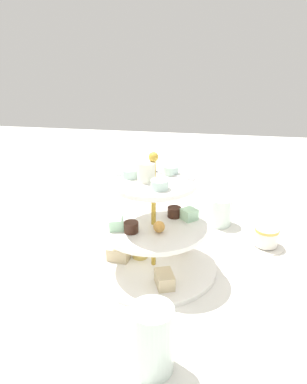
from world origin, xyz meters
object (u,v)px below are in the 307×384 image
(tiered_serving_stand, at_px, (153,234))
(water_glass_short_left, at_px, (220,211))
(water_glass_tall_right, at_px, (152,339))
(butter_knife_left, at_px, (2,281))
(teacup_with_saucer, at_px, (266,238))
(butter_knife_right, at_px, (307,313))

(tiered_serving_stand, height_order, water_glass_short_left, tiered_serving_stand)
(tiered_serving_stand, bearing_deg, water_glass_tall_right, 98.33)
(tiered_serving_stand, distance_m, butter_knife_left, 0.34)
(tiered_serving_stand, height_order, teacup_with_saucer, tiered_serving_stand)
(water_glass_tall_right, xyz_separation_m, butter_knife_left, (0.35, -0.17, -0.06))
(water_glass_short_left, height_order, butter_knife_left, water_glass_short_left)
(tiered_serving_stand, xyz_separation_m, teacup_with_saucer, (-0.26, -0.13, -0.06))
(water_glass_tall_right, distance_m, butter_knife_left, 0.39)
(teacup_with_saucer, xyz_separation_m, butter_knife_left, (0.57, 0.23, -0.02))
(teacup_with_saucer, height_order, butter_knife_right, teacup_with_saucer)
(water_glass_tall_right, relative_size, water_glass_short_left, 1.52)
(teacup_with_saucer, bearing_deg, tiered_serving_stand, 27.06)
(water_glass_tall_right, distance_m, water_glass_short_left, 0.52)
(tiered_serving_stand, relative_size, water_glass_tall_right, 2.41)
(butter_knife_left, xyz_separation_m, butter_knife_right, (-0.62, 0.00, 0.00))
(butter_knife_right, bearing_deg, tiered_serving_stand, 81.66)
(tiered_serving_stand, xyz_separation_m, water_glass_short_left, (-0.15, -0.23, -0.05))
(butter_knife_right, bearing_deg, water_glass_short_left, 36.02)
(tiered_serving_stand, height_order, butter_knife_left, tiered_serving_stand)
(water_glass_tall_right, bearing_deg, tiered_serving_stand, -81.67)
(water_glass_short_left, relative_size, butter_knife_left, 0.45)
(butter_knife_left, bearing_deg, butter_knife_right, 73.95)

